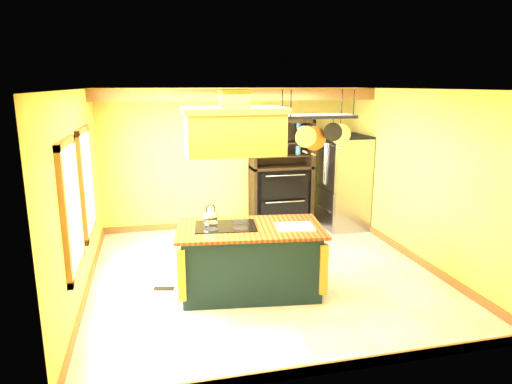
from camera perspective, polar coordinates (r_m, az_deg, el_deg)
name	(u,v)px	position (r m, az deg, el deg)	size (l,w,h in m)	color
floor	(263,274)	(6.94, 0.93, -10.17)	(5.00, 5.00, 0.00)	beige
ceiling	(264,89)	(6.36, 1.02, 12.73)	(5.00, 5.00, 0.00)	white
wall_back	(232,159)	(8.92, -2.99, 4.18)	(5.00, 0.02, 2.70)	gold
wall_front	(331,244)	(4.23, 9.37, -6.44)	(5.00, 0.02, 2.70)	gold
wall_left	(79,195)	(6.39, -21.30, -0.40)	(0.02, 5.00, 2.70)	gold
wall_right	(420,178)	(7.52, 19.78, 1.68)	(0.02, 5.00, 2.70)	gold
ceiling_beam	(240,95)	(8.02, -2.04, 12.07)	(5.00, 0.15, 0.20)	brown
window_near	(72,207)	(5.61, -22.05, -1.78)	(0.06, 1.06, 1.56)	brown
window_far	(87,182)	(6.96, -20.41, 1.16)	(0.06, 1.06, 1.56)	brown
kitchen_island	(250,259)	(6.22, -0.76, -8.35)	(2.05, 1.31, 1.11)	black
range_hood	(234,129)	(5.77, -2.76, 7.93)	(1.28, 0.72, 0.80)	#AE8A2B
pot_rack	(317,124)	(6.07, 7.63, 8.39)	(1.01, 0.47, 0.80)	black
refrigerator	(344,184)	(9.06, 10.91, 0.99)	(0.77, 0.91, 1.78)	gray
hutch	(280,185)	(9.00, 3.05, 0.91)	(1.20, 0.55, 2.12)	black
floor_register	(164,289)	(6.59, -11.45, -11.74)	(0.28, 0.12, 0.01)	black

